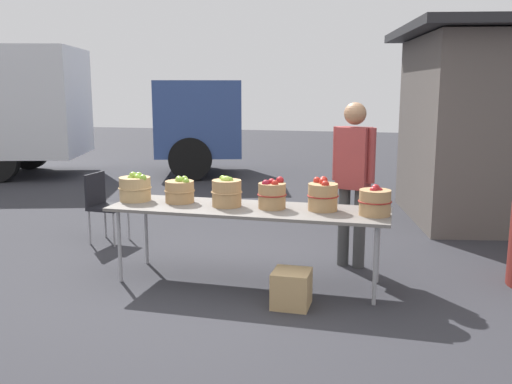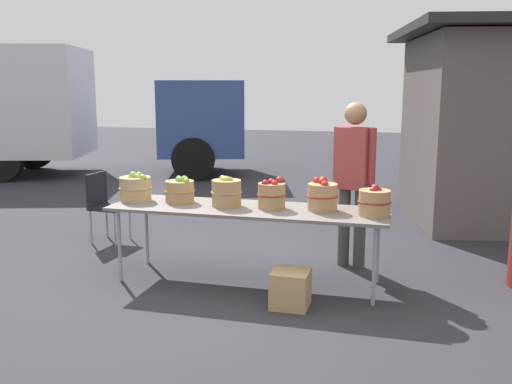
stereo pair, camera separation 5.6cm
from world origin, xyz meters
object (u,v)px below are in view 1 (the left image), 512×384
Objects in this scene: apple_basket_green_2 at (227,192)px; produce_crate at (291,289)px; vendor_adult at (353,172)px; folding_chair at (103,202)px; market_table at (248,211)px; apple_basket_red_2 at (375,202)px; apple_basket_red_0 at (272,194)px; box_truck at (34,107)px; apple_basket_green_1 at (180,191)px; apple_basket_green_0 at (135,188)px; apple_basket_red_1 at (323,196)px.

produce_crate is at bearing -35.05° from apple_basket_green_2.
vendor_adult is 3.11m from folding_chair.
market_table is 0.28m from apple_basket_green_2.
apple_basket_red_2 is (1.20, -0.02, 0.16)m from market_table.
apple_basket_red_0 is 0.93× the size of produce_crate.
market_table is 0.34× the size of box_truck.
apple_basket_green_2 is at bearing -113.30° from folding_chair.
apple_basket_green_2 is 8.30m from box_truck.
apple_basket_green_1 is at bearing -61.61° from box_truck.
vendor_adult is at bearing 18.23° from apple_basket_green_0.
apple_basket_red_1 is at bearing 169.85° from apple_basket_red_2.
apple_basket_green_2 reaches higher than apple_basket_red_2.
apple_basket_red_0 is (0.96, -0.05, 0.02)m from apple_basket_green_1.
apple_basket_green_0 is 1.11× the size of apple_basket_red_2.
market_table is 8.38× the size of produce_crate.
apple_basket_green_1 is 1.70m from folding_chair.
produce_crate is (6.89, -6.08, -1.33)m from box_truck.
vendor_adult is 8.75m from box_truck.
apple_basket_red_0 is (0.23, 0.03, 0.17)m from market_table.
apple_basket_red_1 is (0.48, 0.04, 0.00)m from apple_basket_red_0.
folding_chair is at bearing -64.58° from box_truck.
apple_basket_red_0 is (0.45, 0.01, -0.00)m from apple_basket_green_2.
apple_basket_green_0 is at bearing 178.29° from apple_basket_red_2.
apple_basket_red_0 is at bearing 6.65° from market_table.
produce_crate is at bearing -107.41° from apple_basket_red_1.
vendor_adult is (2.15, 0.71, 0.14)m from apple_basket_green_0.
market_table is 8.49m from box_truck.
apple_basket_red_2 is 0.84m from vendor_adult.
vendor_adult is at bearing 45.93° from apple_basket_red_0.
apple_basket_green_2 is 0.18× the size of vendor_adult.
apple_basket_red_2 is 0.94× the size of produce_crate.
produce_crate is at bearing -17.86° from apple_basket_green_0.
apple_basket_green_0 reaches higher than apple_basket_red_2.
apple_basket_red_2 is 0.17× the size of vendor_adult.
apple_basket_green_1 is 0.99× the size of apple_basket_red_1.
apple_basket_green_0 is at bearing 33.87° from vendor_adult.
market_table is at bearing -111.16° from folding_chair.
apple_basket_green_0 is at bearing 179.12° from apple_basket_red_0.
produce_crate is (1.74, -0.56, -0.72)m from apple_basket_green_0.
vendor_adult is 0.22× the size of box_truck.
apple_basket_red_0 is 1.02m from vendor_adult.
box_truck reaches higher than produce_crate.
vendor_adult reaches higher than apple_basket_red_2.
vendor_adult is 2.03× the size of folding_chair.
apple_basket_green_2 is 1.42m from apple_basket_red_2.
apple_basket_green_0 reaches higher than market_table.
apple_basket_green_2 is 0.98× the size of apple_basket_red_1.
apple_basket_red_0 is at bearing 119.24° from produce_crate.
apple_basket_green_2 is at bearing 176.28° from market_table.
apple_basket_green_2 reaches higher than produce_crate.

